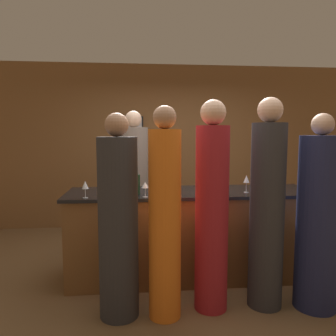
{
  "coord_description": "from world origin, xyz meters",
  "views": [
    {
      "loc": [
        -0.62,
        -3.56,
        1.62
      ],
      "look_at": [
        -0.26,
        0.1,
        1.23
      ],
      "focal_mm": 35.0,
      "sensor_mm": 36.0,
      "label": 1
    }
  ],
  "objects_px": {
    "guest_2": "(118,224)",
    "guest_3": "(212,212)",
    "bartender": "(134,188)",
    "wine_bottle_2": "(137,184)",
    "guest_0": "(318,220)",
    "guest_1": "(267,210)",
    "wine_bottle_1": "(176,183)",
    "wine_bottle_0": "(199,178)",
    "guest_4": "(165,219)"
  },
  "relations": [
    {
      "from": "guest_0",
      "to": "wine_bottle_0",
      "type": "xyz_separation_m",
      "value": [
        -0.9,
        1.07,
        0.26
      ]
    },
    {
      "from": "bartender",
      "to": "guest_2",
      "type": "height_order",
      "value": "bartender"
    },
    {
      "from": "guest_1",
      "to": "wine_bottle_0",
      "type": "bearing_deg",
      "value": 114.2
    },
    {
      "from": "guest_4",
      "to": "wine_bottle_2",
      "type": "bearing_deg",
      "value": 109.62
    },
    {
      "from": "guest_1",
      "to": "guest_3",
      "type": "height_order",
      "value": "guest_1"
    },
    {
      "from": "guest_2",
      "to": "wine_bottle_0",
      "type": "bearing_deg",
      "value": 48.55
    },
    {
      "from": "guest_0",
      "to": "guest_3",
      "type": "bearing_deg",
      "value": 175.38
    },
    {
      "from": "guest_4",
      "to": "wine_bottle_1",
      "type": "xyz_separation_m",
      "value": [
        0.19,
        0.75,
        0.2
      ]
    },
    {
      "from": "guest_1",
      "to": "guest_3",
      "type": "distance_m",
      "value": 0.52
    },
    {
      "from": "bartender",
      "to": "wine_bottle_1",
      "type": "xyz_separation_m",
      "value": [
        0.46,
        -0.86,
        0.2
      ]
    },
    {
      "from": "wine_bottle_1",
      "to": "wine_bottle_0",
      "type": "bearing_deg",
      "value": 46.91
    },
    {
      "from": "wine_bottle_1",
      "to": "bartender",
      "type": "bearing_deg",
      "value": 118.41
    },
    {
      "from": "bartender",
      "to": "guest_3",
      "type": "relative_size",
      "value": 1.0
    },
    {
      "from": "guest_0",
      "to": "guest_3",
      "type": "relative_size",
      "value": 0.94
    },
    {
      "from": "bartender",
      "to": "guest_4",
      "type": "bearing_deg",
      "value": 99.62
    },
    {
      "from": "guest_4",
      "to": "guest_1",
      "type": "bearing_deg",
      "value": 5.58
    },
    {
      "from": "bartender",
      "to": "guest_4",
      "type": "distance_m",
      "value": 1.63
    },
    {
      "from": "wine_bottle_0",
      "to": "guest_2",
      "type": "bearing_deg",
      "value": -131.45
    },
    {
      "from": "guest_2",
      "to": "wine_bottle_1",
      "type": "xyz_separation_m",
      "value": [
        0.6,
        0.69,
        0.25
      ]
    },
    {
      "from": "guest_0",
      "to": "wine_bottle_2",
      "type": "xyz_separation_m",
      "value": [
        -1.65,
        0.65,
        0.27
      ]
    },
    {
      "from": "guest_0",
      "to": "guest_2",
      "type": "distance_m",
      "value": 1.82
    },
    {
      "from": "wine_bottle_2",
      "to": "guest_4",
      "type": "bearing_deg",
      "value": -70.38
    },
    {
      "from": "wine_bottle_1",
      "to": "wine_bottle_2",
      "type": "xyz_separation_m",
      "value": [
        -0.43,
        -0.08,
        0.01
      ]
    },
    {
      "from": "guest_0",
      "to": "guest_1",
      "type": "relative_size",
      "value": 0.93
    },
    {
      "from": "guest_4",
      "to": "wine_bottle_2",
      "type": "height_order",
      "value": "guest_4"
    },
    {
      "from": "wine_bottle_0",
      "to": "wine_bottle_2",
      "type": "relative_size",
      "value": 0.99
    },
    {
      "from": "guest_1",
      "to": "guest_2",
      "type": "relative_size",
      "value": 1.08
    },
    {
      "from": "guest_1",
      "to": "guest_2",
      "type": "bearing_deg",
      "value": -178.28
    },
    {
      "from": "guest_2",
      "to": "wine_bottle_1",
      "type": "height_order",
      "value": "guest_2"
    },
    {
      "from": "wine_bottle_0",
      "to": "wine_bottle_2",
      "type": "height_order",
      "value": "wine_bottle_2"
    },
    {
      "from": "bartender",
      "to": "wine_bottle_0",
      "type": "xyz_separation_m",
      "value": [
        0.78,
        -0.52,
        0.2
      ]
    },
    {
      "from": "guest_4",
      "to": "wine_bottle_0",
      "type": "xyz_separation_m",
      "value": [
        0.51,
        1.09,
        0.21
      ]
    },
    {
      "from": "guest_4",
      "to": "bartender",
      "type": "bearing_deg",
      "value": 99.62
    },
    {
      "from": "guest_1",
      "to": "bartender",
      "type": "bearing_deg",
      "value": 129.1
    },
    {
      "from": "wine_bottle_2",
      "to": "guest_1",
      "type": "bearing_deg",
      "value": -25.71
    },
    {
      "from": "guest_1",
      "to": "guest_4",
      "type": "height_order",
      "value": "guest_1"
    },
    {
      "from": "bartender",
      "to": "guest_1",
      "type": "relative_size",
      "value": 0.99
    },
    {
      "from": "guest_4",
      "to": "wine_bottle_0",
      "type": "height_order",
      "value": "guest_4"
    },
    {
      "from": "bartender",
      "to": "wine_bottle_2",
      "type": "xyz_separation_m",
      "value": [
        0.03,
        -0.94,
        0.21
      ]
    },
    {
      "from": "wine_bottle_1",
      "to": "guest_2",
      "type": "bearing_deg",
      "value": -130.61
    },
    {
      "from": "guest_3",
      "to": "wine_bottle_0",
      "type": "relative_size",
      "value": 6.69
    },
    {
      "from": "guest_3",
      "to": "guest_2",
      "type": "bearing_deg",
      "value": -177.14
    },
    {
      "from": "guest_0",
      "to": "wine_bottle_1",
      "type": "relative_size",
      "value": 6.5
    },
    {
      "from": "guest_0",
      "to": "wine_bottle_0",
      "type": "distance_m",
      "value": 1.42
    },
    {
      "from": "guest_2",
      "to": "guest_3",
      "type": "distance_m",
      "value": 0.85
    },
    {
      "from": "guest_2",
      "to": "guest_4",
      "type": "relative_size",
      "value": 0.97
    },
    {
      "from": "guest_4",
      "to": "guest_0",
      "type": "bearing_deg",
      "value": 0.64
    },
    {
      "from": "bartender",
      "to": "guest_3",
      "type": "bearing_deg",
      "value": 115.15
    },
    {
      "from": "guest_2",
      "to": "bartender",
      "type": "bearing_deg",
      "value": 85.16
    },
    {
      "from": "guest_3",
      "to": "guest_4",
      "type": "xyz_separation_m",
      "value": [
        -0.44,
        -0.09,
        -0.03
      ]
    }
  ]
}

